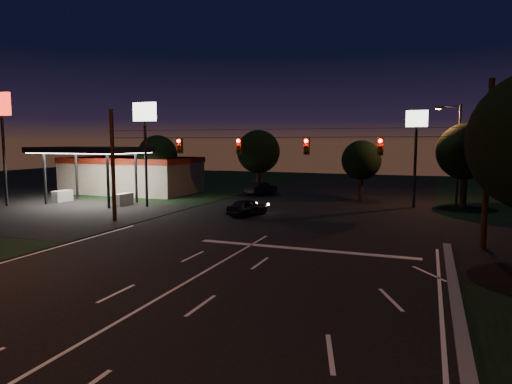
% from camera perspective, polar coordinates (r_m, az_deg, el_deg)
% --- Properties ---
extents(ground, '(140.00, 140.00, 0.00)m').
position_cam_1_polar(ground, '(15.97, -16.31, -14.99)').
color(ground, black).
rests_on(ground, ground).
extents(cross_street_left, '(20.00, 16.00, 0.02)m').
position_cam_1_polar(cross_street_left, '(40.66, -25.29, -2.41)').
color(cross_street_left, black).
rests_on(cross_street_left, ground).
extents(stop_bar, '(12.00, 0.50, 0.01)m').
position_cam_1_polar(stop_bar, '(24.76, 5.97, -7.10)').
color(stop_bar, silver).
rests_on(stop_bar, ground).
extents(utility_pole_right, '(0.30, 0.30, 9.00)m').
position_cam_1_polar(utility_pole_right, '(27.56, 26.48, -6.37)').
color(utility_pole_right, black).
rests_on(utility_pole_right, ground).
extents(utility_pole_left, '(0.28, 0.28, 8.00)m').
position_cam_1_polar(utility_pole_left, '(34.59, -17.23, -3.52)').
color(utility_pole_left, black).
rests_on(utility_pole_left, ground).
extents(signal_span, '(24.00, 0.40, 1.56)m').
position_cam_1_polar(signal_span, '(28.27, 1.99, 5.84)').
color(signal_span, black).
rests_on(signal_span, ground).
extents(gas_station, '(14.20, 16.10, 5.25)m').
position_cam_1_polar(gas_station, '(52.44, -15.49, 2.42)').
color(gas_station, gray).
rests_on(gas_station, ground).
extents(pole_sign_left_near, '(2.20, 0.30, 9.10)m').
position_cam_1_polar(pole_sign_left_near, '(40.96, -13.71, 7.88)').
color(pole_sign_left_near, black).
rests_on(pole_sign_left_near, ground).
extents(pole_sign_left_far, '(2.00, 0.30, 10.00)m').
position_cam_1_polar(pole_sign_left_far, '(46.09, -29.17, 7.86)').
color(pole_sign_left_far, black).
rests_on(pole_sign_left_far, ground).
extents(pole_sign_right, '(1.80, 0.30, 8.40)m').
position_cam_1_polar(pole_sign_right, '(41.81, 19.39, 6.65)').
color(pole_sign_right, black).
rests_on(pole_sign_right, ground).
extents(street_light_right_far, '(2.20, 0.35, 9.00)m').
position_cam_1_polar(street_light_right_far, '(43.85, 23.66, 5.14)').
color(street_light_right_far, black).
rests_on(street_light_right_far, ground).
extents(tree_far_a, '(4.20, 4.20, 6.42)m').
position_cam_1_polar(tree_far_a, '(49.93, -12.13, 4.48)').
color(tree_far_a, black).
rests_on(tree_far_a, ground).
extents(tree_far_b, '(4.60, 4.60, 6.98)m').
position_cam_1_polar(tree_far_b, '(49.01, 0.37, 5.00)').
color(tree_far_b, black).
rests_on(tree_far_b, ground).
extents(tree_far_c, '(3.80, 3.80, 5.86)m').
position_cam_1_polar(tree_far_c, '(45.35, 13.07, 3.83)').
color(tree_far_c, black).
rests_on(tree_far_c, ground).
extents(tree_far_d, '(4.80, 4.80, 7.30)m').
position_cam_1_polar(tree_far_d, '(43.04, 24.74, 4.53)').
color(tree_far_d, black).
rests_on(tree_far_d, ground).
extents(car_oncoming_a, '(2.52, 4.12, 1.31)m').
position_cam_1_polar(car_oncoming_a, '(35.52, -1.10, -1.91)').
color(car_oncoming_a, black).
rests_on(car_oncoming_a, ground).
extents(car_oncoming_b, '(2.67, 4.53, 1.41)m').
position_cam_1_polar(car_oncoming_b, '(49.50, 0.61, 0.48)').
color(car_oncoming_b, black).
rests_on(car_oncoming_b, ground).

